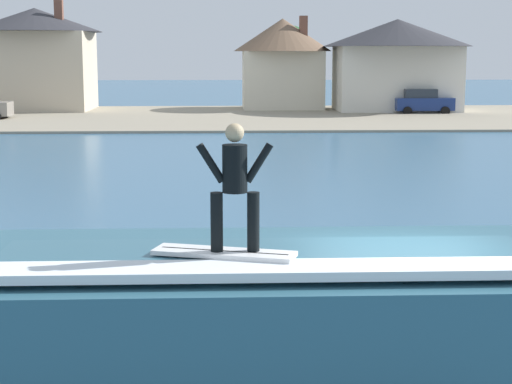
# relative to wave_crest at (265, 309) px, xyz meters

# --- Properties ---
(ground_plane) EXTENTS (260.00, 260.00, 0.00)m
(ground_plane) POSITION_rel_wave_crest_xyz_m (1.91, -0.01, -0.83)
(ground_plane) COLOR #376283
(wave_crest) EXTENTS (8.33, 3.90, 1.76)m
(wave_crest) POSITION_rel_wave_crest_xyz_m (0.00, 0.00, 0.00)
(wave_crest) COLOR #2F5E72
(wave_crest) RESTS_ON ground_plane
(surfboard) EXTENTS (1.91, 1.01, 0.06)m
(surfboard) POSITION_rel_wave_crest_xyz_m (-0.57, -0.67, 0.96)
(surfboard) COLOR white
(surfboard) RESTS_ON wave_crest
(surfer) EXTENTS (0.98, 0.32, 1.65)m
(surfer) POSITION_rel_wave_crest_xyz_m (-0.42, -0.69, 1.91)
(surfer) COLOR black
(surfer) RESTS_ON surfboard
(shoreline_bank) EXTENTS (120.00, 22.28, 0.14)m
(shoreline_bank) POSITION_rel_wave_crest_xyz_m (1.91, 45.98, -0.76)
(shoreline_bank) COLOR gray
(shoreline_bank) RESTS_ON ground_plane
(car_far_shore) EXTENTS (4.17, 2.31, 1.86)m
(car_far_shore) POSITION_rel_wave_crest_xyz_m (13.97, 48.55, 0.12)
(car_far_shore) COLOR navy
(car_far_shore) RESTS_ON ground_plane
(house_with_chimney) EXTENTS (10.06, 10.06, 8.25)m
(house_with_chimney) POSITION_rel_wave_crest_xyz_m (-14.46, 53.12, 3.47)
(house_with_chimney) COLOR beige
(house_with_chimney) RESTS_ON ground_plane
(house_gabled_white) EXTENTS (11.06, 11.06, 6.88)m
(house_gabled_white) POSITION_rel_wave_crest_xyz_m (12.58, 51.09, 3.36)
(house_gabled_white) COLOR silver
(house_gabled_white) RESTS_ON ground_plane
(house_small_cottage) EXTENTS (7.53, 7.53, 7.18)m
(house_small_cottage) POSITION_rel_wave_crest_xyz_m (4.24, 53.61, 3.21)
(house_small_cottage) COLOR beige
(house_small_cottage) RESTS_ON ground_plane
(tree_tall_bare) EXTENTS (2.24, 2.24, 6.49)m
(tree_tall_bare) POSITION_rel_wave_crest_xyz_m (5.01, 53.93, 4.28)
(tree_tall_bare) COLOR brown
(tree_tall_bare) RESTS_ON ground_plane
(tree_short_bushy) EXTENTS (2.20, 2.20, 4.80)m
(tree_short_bushy) POSITION_rel_wave_crest_xyz_m (-13.79, 53.82, 2.77)
(tree_short_bushy) COLOR brown
(tree_short_bushy) RESTS_ON ground_plane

